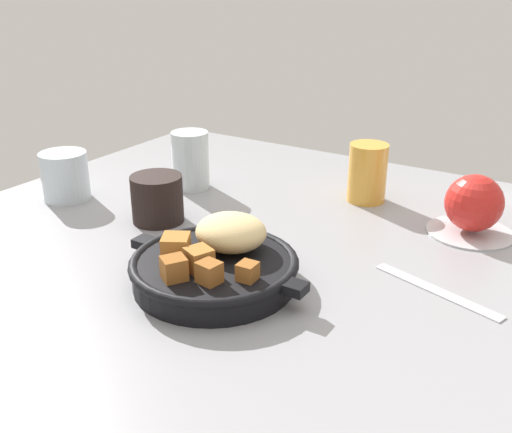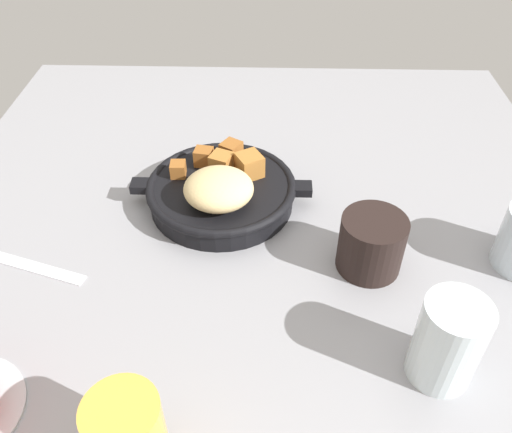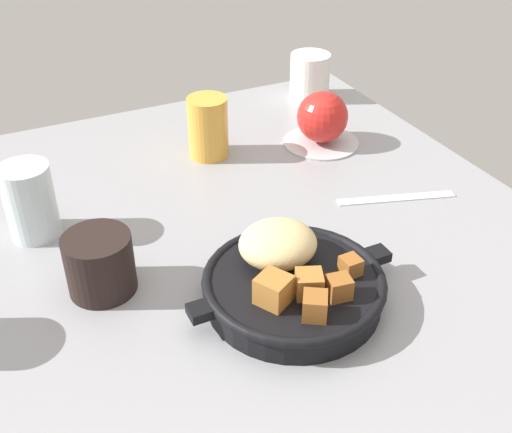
# 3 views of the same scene
# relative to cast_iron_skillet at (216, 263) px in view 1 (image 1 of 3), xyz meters

# --- Properties ---
(ground_plane) EXTENTS (0.91, 1.02, 0.02)m
(ground_plane) POSITION_rel_cast_iron_skillet_xyz_m (-0.05, 0.07, -0.04)
(ground_plane) COLOR gray
(cast_iron_skillet) EXTENTS (0.25, 0.21, 0.08)m
(cast_iron_skillet) POSITION_rel_cast_iron_skillet_xyz_m (0.00, 0.00, 0.00)
(cast_iron_skillet) COLOR black
(cast_iron_skillet) RESTS_ON ground_plane
(saucer_plate) EXTENTS (0.12, 0.12, 0.01)m
(saucer_plate) POSITION_rel_cast_iron_skillet_xyz_m (0.23, 0.32, -0.02)
(saucer_plate) COLOR #B7BABF
(saucer_plate) RESTS_ON ground_plane
(red_apple) EXTENTS (0.08, 0.08, 0.08)m
(red_apple) POSITION_rel_cast_iron_skillet_xyz_m (0.23, 0.32, 0.02)
(red_apple) COLOR red
(red_apple) RESTS_ON saucer_plate
(butter_knife) EXTENTS (0.17, 0.07, 0.00)m
(butter_knife) POSITION_rel_cast_iron_skillet_xyz_m (0.24, 0.12, -0.02)
(butter_knife) COLOR silver
(butter_knife) RESTS_ON ground_plane
(juice_glass_amber) EXTENTS (0.06, 0.06, 0.10)m
(juice_glass_amber) POSITION_rel_cast_iron_skillet_xyz_m (0.05, 0.36, 0.02)
(juice_glass_amber) COLOR gold
(juice_glass_amber) RESTS_ON ground_plane
(coffee_mug_dark) EXTENTS (0.08, 0.08, 0.07)m
(coffee_mug_dark) POSITION_rel_cast_iron_skillet_xyz_m (-0.19, 0.11, 0.01)
(coffee_mug_dark) COLOR black
(coffee_mug_dark) RESTS_ON ground_plane
(water_glass_tall) EXTENTS (0.06, 0.06, 0.10)m
(water_glass_tall) POSITION_rel_cast_iron_skillet_xyz_m (-0.24, 0.26, 0.02)
(water_glass_tall) COLOR silver
(water_glass_tall) RESTS_ON ground_plane
(water_glass_short) EXTENTS (0.08, 0.08, 0.08)m
(water_glass_short) POSITION_rel_cast_iron_skillet_xyz_m (-0.38, 0.10, 0.01)
(water_glass_short) COLOR silver
(water_glass_short) RESTS_ON ground_plane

